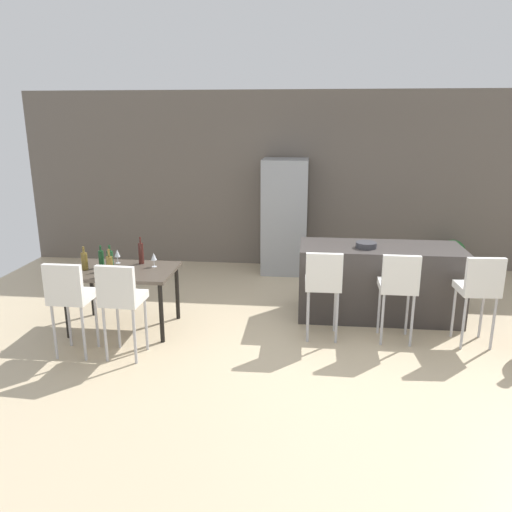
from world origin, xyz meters
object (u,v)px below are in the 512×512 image
(wine_bottle_near, at_px, (110,265))
(fruit_bowl, at_px, (366,245))
(wine_bottle_far, at_px, (141,253))
(dining_chair_near, at_px, (70,294))
(kitchen_island, at_px, (379,281))
(potted_plant, at_px, (452,255))
(wine_bottle_inner, at_px, (84,261))
(refrigerator, at_px, (285,216))
(bar_chair_right, at_px, (479,286))
(wine_bottle_corner, at_px, (110,260))
(dining_table, at_px, (123,275))
(wine_bottle_right, at_px, (101,259))
(bar_chair_left, at_px, (323,281))
(wine_glass_left, at_px, (154,257))
(wine_glass_middle, at_px, (117,253))
(dining_chair_far, at_px, (121,296))
(bar_chair_middle, at_px, (399,284))

(wine_bottle_near, relative_size, fruit_bowl, 1.21)
(wine_bottle_far, bearing_deg, dining_chair_near, -112.72)
(kitchen_island, height_order, dining_chair_near, dining_chair_near)
(kitchen_island, xyz_separation_m, potted_plant, (1.39, 1.80, -0.11))
(wine_bottle_inner, xyz_separation_m, refrigerator, (2.22, 2.59, 0.07))
(bar_chair_right, distance_m, wine_bottle_corner, 4.16)
(dining_table, distance_m, fruit_bowl, 2.97)
(bar_chair_right, xyz_separation_m, wine_bottle_near, (-4.08, -0.17, 0.16))
(dining_table, height_order, refrigerator, refrigerator)
(wine_bottle_right, distance_m, refrigerator, 3.22)
(bar_chair_left, xyz_separation_m, wine_glass_left, (-2.01, 0.21, 0.17))
(dining_table, relative_size, fruit_bowl, 4.83)
(wine_bottle_corner, height_order, wine_glass_middle, wine_bottle_corner)
(bar_chair_left, xyz_separation_m, dining_chair_far, (-2.08, -0.70, 0.00))
(fruit_bowl, bearing_deg, potted_plant, 50.14)
(dining_chair_far, height_order, refrigerator, refrigerator)
(wine_bottle_far, bearing_deg, dining_table, -120.42)
(kitchen_island, height_order, wine_bottle_right, wine_bottle_right)
(potted_plant, bearing_deg, wine_bottle_inner, -152.26)
(refrigerator, distance_m, potted_plant, 2.74)
(refrigerator, bearing_deg, bar_chair_left, -77.66)
(dining_chair_far, xyz_separation_m, potted_plant, (4.19, 3.29, -0.35))
(bar_chair_left, distance_m, fruit_bowl, 0.91)
(bar_chair_right, distance_m, wine_bottle_near, 4.09)
(bar_chair_left, relative_size, dining_chair_near, 1.00)
(wine_bottle_far, bearing_deg, wine_bottle_inner, -151.80)
(dining_table, relative_size, refrigerator, 0.67)
(wine_bottle_inner, distance_m, wine_bottle_corner, 0.31)
(wine_bottle_inner, distance_m, refrigerator, 3.41)
(wine_glass_middle, relative_size, refrigerator, 0.09)
(dining_chair_near, relative_size, wine_bottle_corner, 3.53)
(dining_chair_near, bearing_deg, kitchen_island, 23.90)
(wine_bottle_corner, bearing_deg, dining_chair_far, -61.72)
(wine_bottle_inner, height_order, wine_glass_left, wine_bottle_inner)
(kitchen_island, bearing_deg, wine_glass_middle, -171.61)
(bar_chair_right, xyz_separation_m, wine_bottle_far, (-3.89, 0.32, 0.18))
(bar_chair_middle, bearing_deg, dining_chair_near, -168.50)
(dining_chair_near, xyz_separation_m, potted_plant, (4.75, 3.29, -0.35))
(dining_table, bearing_deg, wine_glass_left, 22.83)
(dining_chair_near, xyz_separation_m, wine_glass_left, (0.62, 0.91, 0.17))
(potted_plant, bearing_deg, wine_glass_left, -150.03)
(bar_chair_left, xyz_separation_m, dining_table, (-2.35, 0.06, -0.03))
(wine_bottle_right, height_order, wine_glass_middle, wine_bottle_right)
(wine_bottle_corner, bearing_deg, wine_bottle_near, -69.79)
(wine_bottle_right, bearing_deg, wine_bottle_corner, -30.82)
(wine_glass_left, xyz_separation_m, wine_glass_middle, (-0.49, 0.10, 0.00))
(wine_bottle_near, bearing_deg, bar_chair_right, 2.41)
(wine_bottle_corner, xyz_separation_m, fruit_bowl, (3.01, 0.65, 0.10))
(wine_bottle_inner, relative_size, refrigerator, 0.15)
(kitchen_island, distance_m, wine_bottle_far, 2.99)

